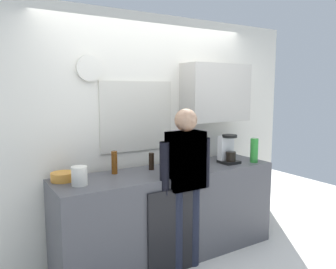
% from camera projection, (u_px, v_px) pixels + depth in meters
% --- Properties ---
extents(ground_plane, '(8.00, 8.00, 0.00)m').
position_uv_depth(ground_plane, '(185.00, 267.00, 3.35)').
color(ground_plane, silver).
extents(kitchen_counter, '(2.40, 0.64, 0.94)m').
position_uv_depth(kitchen_counter, '(169.00, 213.00, 3.54)').
color(kitchen_counter, '#4C4C51').
rests_on(kitchen_counter, ground_plane).
extents(dishwasher_panel, '(0.56, 0.02, 0.84)m').
position_uv_depth(dishwasher_panel, '(174.00, 232.00, 3.19)').
color(dishwasher_panel, black).
rests_on(dishwasher_panel, ground_plane).
extents(back_wall_assembly, '(4.00, 0.42, 2.60)m').
position_uv_depth(back_wall_assembly, '(159.00, 125.00, 3.81)').
color(back_wall_assembly, silver).
rests_on(back_wall_assembly, ground_plane).
extents(coffee_maker, '(0.20, 0.20, 0.33)m').
position_uv_depth(coffee_maker, '(228.00, 150.00, 3.81)').
color(coffee_maker, black).
rests_on(coffee_maker, kitchen_counter).
extents(bottle_amber_beer, '(0.06, 0.06, 0.23)m').
position_uv_depth(bottle_amber_beer, '(114.00, 163.00, 3.32)').
color(bottle_amber_beer, brown).
rests_on(bottle_amber_beer, kitchen_counter).
extents(bottle_dark_sauce, '(0.06, 0.06, 0.18)m').
position_uv_depth(bottle_dark_sauce, '(151.00, 161.00, 3.49)').
color(bottle_dark_sauce, black).
rests_on(bottle_dark_sauce, kitchen_counter).
extents(bottle_clear_soda, '(0.09, 0.09, 0.28)m').
position_uv_depth(bottle_clear_soda, '(254.00, 150.00, 3.84)').
color(bottle_clear_soda, '#2D8C33').
rests_on(bottle_clear_soda, kitchen_counter).
extents(cup_white_mug, '(0.08, 0.08, 0.09)m').
position_uv_depth(cup_white_mug, '(203.00, 159.00, 3.80)').
color(cup_white_mug, white).
rests_on(cup_white_mug, kitchen_counter).
extents(cup_blue_mug, '(0.08, 0.08, 0.10)m').
position_uv_depth(cup_blue_mug, '(229.00, 154.00, 4.09)').
color(cup_blue_mug, '#3351B2').
rests_on(cup_blue_mug, kitchen_counter).
extents(mixing_bowl, '(0.22, 0.22, 0.08)m').
position_uv_depth(mixing_bowl, '(63.00, 177.00, 3.07)').
color(mixing_bowl, orange).
rests_on(mixing_bowl, kitchen_counter).
extents(potted_plant, '(0.15, 0.15, 0.23)m').
position_uv_depth(potted_plant, '(183.00, 162.00, 3.28)').
color(potted_plant, '#9E5638').
rests_on(potted_plant, kitchen_counter).
extents(storage_canister, '(0.14, 0.14, 0.17)m').
position_uv_depth(storage_canister, '(79.00, 176.00, 2.92)').
color(storage_canister, silver).
rests_on(storage_canister, kitchen_counter).
extents(person_at_sink, '(0.57, 0.22, 1.60)m').
position_uv_depth(person_at_sink, '(185.00, 176.00, 3.22)').
color(person_at_sink, brown).
rests_on(person_at_sink, ground_plane).
extents(person_guest, '(0.57, 0.22, 1.60)m').
position_uv_depth(person_guest, '(185.00, 176.00, 3.22)').
color(person_guest, '#3F4766').
rests_on(person_guest, ground_plane).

